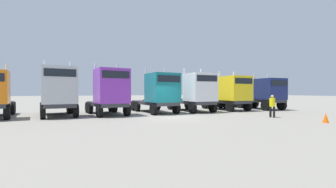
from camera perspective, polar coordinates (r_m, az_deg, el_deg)
ground at (r=17.44m, az=1.01°, el=-5.90°), size 200.00×200.00×0.00m
semi_truck_silver at (r=19.53m, az=-25.86°, el=0.63°), size 3.24×6.09×4.45m
semi_truck_purple at (r=19.27m, az=-14.48°, el=0.63°), size 3.25×6.06×4.40m
semi_truck_teal at (r=20.53m, az=-2.22°, el=0.32°), size 3.10×6.53×4.18m
semi_truck_white at (r=22.04m, az=7.21°, el=0.47°), size 2.62×6.29×4.29m
semi_truck_yellow at (r=24.43m, az=15.79°, el=0.33°), size 2.60×5.80×4.14m
semi_truck_navy at (r=27.05m, az=23.23°, el=0.11°), size 2.74×6.47×3.97m
visitor_in_hivis at (r=19.03m, az=24.82°, el=-2.41°), size 0.49×0.49×1.71m
traffic_cone_near at (r=17.49m, az=34.97°, el=-4.94°), size 0.36×0.36×0.64m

